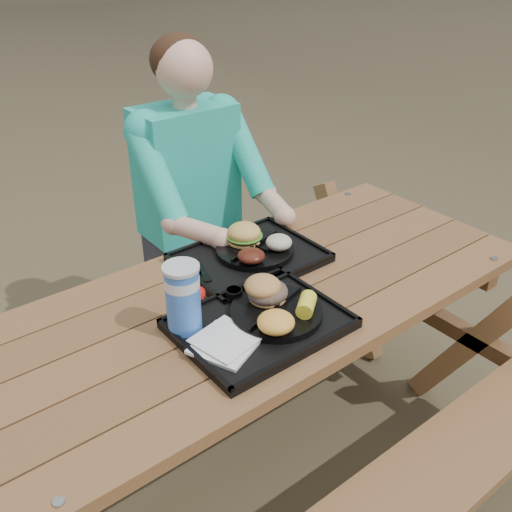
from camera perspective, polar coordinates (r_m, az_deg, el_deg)
ground at (r=2.24m, az=-0.00°, el=-19.76°), size 60.00×60.00×0.00m
picnic_table at (r=1.97m, az=-0.00°, el=-12.77°), size 1.80×1.49×0.75m
tray_near at (r=1.59m, az=0.37°, el=-6.87°), size 0.45×0.35×0.02m
tray_far at (r=1.89m, az=-0.65°, el=-0.30°), size 0.45×0.35×0.02m
plate_near at (r=1.60m, az=2.03°, el=-5.65°), size 0.26×0.26×0.02m
plate_far at (r=1.90m, az=-0.12°, el=0.63°), size 0.26×0.26×0.02m
napkin_stack at (r=1.50m, az=-3.14°, el=-8.76°), size 0.20×0.20×0.02m
soda_cup at (r=1.52m, az=-7.30°, el=-4.34°), size 0.09×0.09×0.19m
condiment_bbq at (r=1.67m, az=-2.22°, el=-3.80°), size 0.05×0.05×0.03m
condiment_mustard at (r=1.69m, az=-0.57°, el=-3.33°), size 0.05×0.05×0.03m
sandwich at (r=1.61m, az=1.18°, el=-2.62°), size 0.11×0.11×0.11m
mac_cheese at (r=1.51m, az=2.01°, el=-6.62°), size 0.10×0.10×0.05m
corn_cob at (r=1.58m, az=5.07°, el=-4.86°), size 0.11×0.11×0.05m
cutlery_far at (r=1.81m, az=-5.47°, el=-1.47°), size 0.06×0.14×0.01m
burger at (r=1.90m, az=-1.21°, el=2.78°), size 0.12×0.12×0.10m
baked_beans at (r=1.81m, az=-0.48°, el=0.01°), size 0.09×0.09×0.04m
potato_salad at (r=1.88m, az=2.31°, el=1.38°), size 0.09×0.09×0.05m
diner at (r=2.39m, az=-6.36°, el=3.21°), size 0.48×0.84×1.28m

